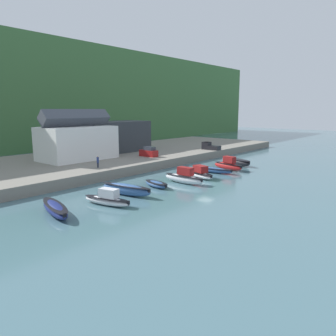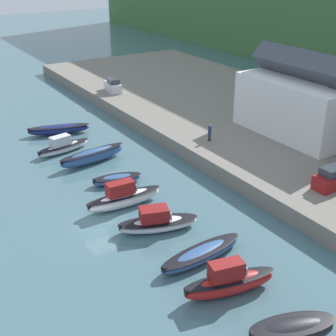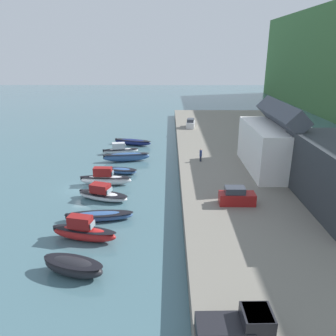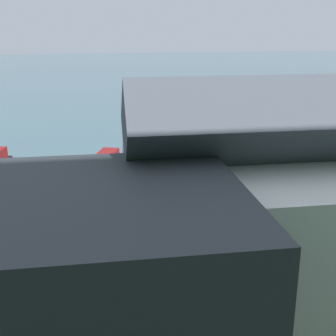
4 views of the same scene
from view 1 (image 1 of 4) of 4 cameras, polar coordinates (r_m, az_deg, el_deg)
ground_plane at (r=53.10m, az=6.54°, el=-2.91°), size 320.00×320.00×0.00m
quay_promenade at (r=73.38m, az=-13.17°, el=1.22°), size 116.60×30.78×1.75m
harbor_clubhouse at (r=69.98m, az=-15.53°, el=4.62°), size 15.05×8.71×10.28m
yacht_club_building at (r=80.81m, az=-9.46°, el=5.41°), size 17.72×8.43×7.36m
moored_boat_0 at (r=40.26m, az=-19.07°, el=-6.68°), size 4.14×8.50×1.27m
moored_boat_1 at (r=42.26m, az=-10.51°, el=-5.36°), size 3.09×7.27×2.17m
moored_boat_2 at (r=46.62m, az=-7.33°, el=-3.68°), size 2.90×8.70×1.64m
moored_boat_3 at (r=51.06m, az=-2.04°, el=-2.81°), size 3.02×5.54×0.91m
moored_boat_4 at (r=53.54m, az=2.79°, el=-1.64°), size 1.85×7.81×2.72m
moored_boat_5 at (r=58.11m, az=5.48°, el=-0.94°), size 4.34×7.53×2.24m
moored_boat_6 at (r=63.18m, az=7.89°, el=-0.32°), size 2.63×8.18×1.02m
moored_boat_7 at (r=66.41m, az=10.43°, el=0.53°), size 3.13×7.36×2.77m
moored_boat_8 at (r=71.59m, az=12.36°, el=1.00°), size 3.82×6.25×1.58m
parked_car_1 at (r=72.06m, az=-3.37°, el=2.76°), size 1.86×4.22×2.16m
pickup_truck_0 at (r=84.99m, az=7.29°, el=3.76°), size 2.08×4.77×1.90m
person_on_quay at (r=59.29m, az=-12.13°, el=1.11°), size 0.40×0.40×2.14m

